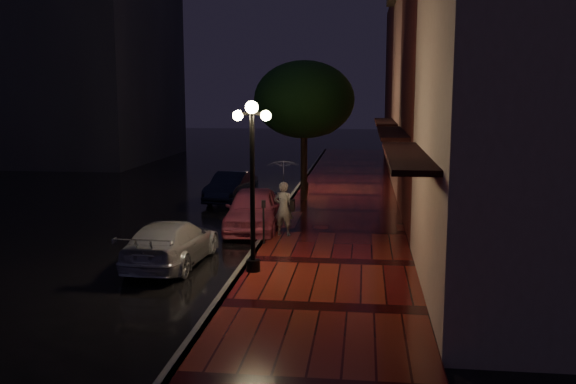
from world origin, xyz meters
The scene contains 15 objects.
ground centered at (0.00, 0.00, 0.00)m, with size 120.00×120.00×0.00m, color black.
sidewalk centered at (2.25, 0.00, 0.07)m, with size 4.50×60.00×0.15m, color #420B0C.
curb centered at (0.00, 0.00, 0.07)m, with size 0.25×60.00×0.15m, color #595451.
storefront_near centered at (7.00, -6.00, 4.25)m, with size 5.00×8.00×8.50m, color gray.
storefront_mid centered at (7.00, 2.00, 5.50)m, with size 5.00×8.00×11.00m, color #511914.
storefront_far centered at (7.00, 10.00, 4.50)m, with size 5.00×8.00×9.00m, color #8C5951.
storefront_extra centered at (7.00, 20.00, 5.00)m, with size 5.00×12.00×10.00m, color #511914.
streetlamp_near centered at (0.35, -5.00, 2.60)m, with size 0.96×0.36×4.31m.
streetlamp_far centered at (0.35, 9.00, 2.60)m, with size 0.96×0.36×4.31m.
street_tree centered at (0.61, 5.99, 4.24)m, with size 4.16×4.16×5.80m.
pink_car centered at (-0.60, 0.43, 0.73)m, with size 1.72×4.28×1.46m, color #D55877.
navy_car centered at (-2.53, 6.07, 0.63)m, with size 1.34×3.84×1.26m, color black.
silver_car centered at (-2.05, -4.14, 0.62)m, with size 1.73×4.26×1.24m, color #B1B1B9.
woman_with_umbrella centered at (0.60, -0.80, 1.75)m, with size 1.00×1.02×2.42m.
parking_meter centered at (0.15, -2.00, 0.95)m, with size 0.14×0.12×1.32m.
Camera 1 is at (3.12, -20.62, 4.69)m, focal length 40.00 mm.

